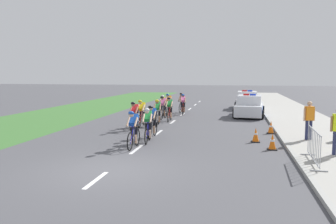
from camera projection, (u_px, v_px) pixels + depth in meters
The scene contains 24 objects.
ground_plane at pixel (109, 170), 10.64m from camera, with size 160.00×160.00×0.00m, color #4C4C51.
sidewalk_slab at pixel (297, 118), 22.78m from camera, with size 4.06×60.00×0.12m, color #A3A099.
kerb_edge at pixel (267, 117), 23.16m from camera, with size 0.16×60.00×0.13m, color #9E9E99.
grass_verge at pixel (66, 113), 25.96m from camera, with size 7.00×60.00×0.01m, color #3D7033.
lane_markings_centre at pixel (178, 118), 23.31m from camera, with size 0.14×29.60×0.01m.
cyclist_lead at pixel (133, 129), 13.72m from camera, with size 0.42×1.72×1.56m.
cyclist_second at pixel (148, 125), 14.89m from camera, with size 0.45×1.72×1.56m.
cyclist_third at pixel (152, 121), 16.04m from camera, with size 0.42×1.72×1.56m.
cyclist_fourth at pixel (135, 115), 18.12m from camera, with size 0.42×1.72×1.56m.
cyclist_fifth at pixel (142, 113), 19.32m from camera, with size 0.42×1.72×1.56m.
cyclist_sixth at pixel (158, 112), 19.72m from camera, with size 0.45×1.72×1.56m.
cyclist_seventh at pixel (163, 107), 22.61m from camera, with size 0.43×1.72×1.56m.
cyclist_eighth at pixel (170, 109), 21.59m from camera, with size 0.42×1.72×1.56m.
cyclist_ninth at pixel (183, 104), 25.05m from camera, with size 0.45×1.72×1.56m.
cyclist_tenth at pixel (163, 106), 23.67m from camera, with size 0.46×1.72×1.56m.
cyclist_eleventh at pixel (182, 102), 26.40m from camera, with size 0.45×1.72×1.56m.
cyclist_twelfth at pixel (169, 104), 25.22m from camera, with size 0.44×1.72×1.56m.
police_car_nearest at pixel (249, 107), 24.04m from camera, with size 2.29×4.54×1.59m.
police_car_second at pixel (247, 101), 29.33m from camera, with size 2.09×4.45×1.59m.
crowd_barrier_front at pixel (314, 147), 11.06m from camera, with size 0.60×2.32×1.07m.
traffic_cone_near at pixel (271, 127), 17.16m from camera, with size 0.36×0.36×0.64m.
traffic_cone_mid at pixel (256, 135), 15.01m from camera, with size 0.36×0.36×0.64m.
traffic_cone_far at pixel (272, 142), 13.50m from camera, with size 0.36×0.36×0.64m.
spectator_back at pixel (309, 118), 14.88m from camera, with size 0.52×0.33×1.68m.
Camera 1 is at (3.80, -9.83, 2.97)m, focal length 36.90 mm.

